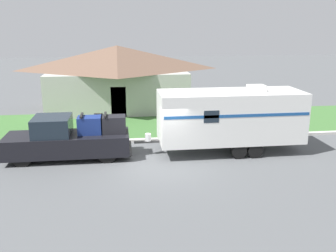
{
  "coord_description": "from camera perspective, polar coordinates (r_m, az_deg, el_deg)",
  "views": [
    {
      "loc": [
        -1.75,
        -15.52,
        6.08
      ],
      "look_at": [
        0.51,
        1.57,
        1.4
      ],
      "focal_mm": 40.0,
      "sensor_mm": 36.0,
      "label": 1
    }
  ],
  "objects": [
    {
      "name": "ground_plane",
      "position": [
        16.76,
        -1.04,
        -6.09
      ],
      "size": [
        120.0,
        120.0,
        0.0
      ],
      "primitive_type": "plane",
      "color": "#515456"
    },
    {
      "name": "lawn_strip",
      "position": [
        23.77,
        -3.07,
        0.38
      ],
      "size": [
        80.0,
        7.0,
        0.03
      ],
      "color": "#3D6B33",
      "rests_on": "ground_plane"
    },
    {
      "name": "mailbox",
      "position": [
        21.0,
        -10.51,
        1.04
      ],
      "size": [
        0.48,
        0.2,
        1.35
      ],
      "color": "brown",
      "rests_on": "ground_plane"
    },
    {
      "name": "pickup_truck",
      "position": [
        18.01,
        -14.87,
        -1.96
      ],
      "size": [
        5.77,
        1.98,
        2.09
      ],
      "color": "black",
      "rests_on": "ground_plane"
    },
    {
      "name": "travel_trailer",
      "position": [
        18.4,
        9.47,
        1.49
      ],
      "size": [
        8.15,
        2.49,
        3.28
      ],
      "color": "black",
      "rests_on": "ground_plane"
    },
    {
      "name": "house_across_street",
      "position": [
        28.28,
        -7.67,
        7.57
      ],
      "size": [
        10.63,
        7.12,
        4.62
      ],
      "color": "#B2B2A8",
      "rests_on": "ground_plane"
    },
    {
      "name": "curb_strip",
      "position": [
        20.26,
        -2.25,
        -2.08
      ],
      "size": [
        80.0,
        0.3,
        0.14
      ],
      "color": "beige",
      "rests_on": "ground_plane"
    }
  ]
}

